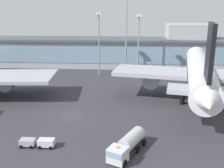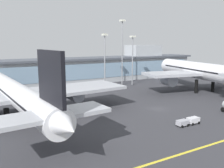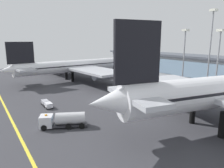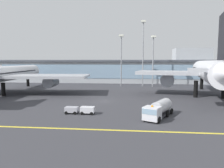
{
  "view_description": "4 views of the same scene",
  "coord_description": "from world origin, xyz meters",
  "px_view_note": "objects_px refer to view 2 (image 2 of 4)",
  "views": [
    {
      "loc": [
        11.83,
        -50.93,
        21.92
      ],
      "look_at": [
        8.24,
        5.48,
        5.49
      ],
      "focal_mm": 42.83,
      "sensor_mm": 36.0,
      "label": 1
    },
    {
      "loc": [
        -40.85,
        -47.11,
        17.17
      ],
      "look_at": [
        -9.34,
        7.48,
        6.26
      ],
      "focal_mm": 38.82,
      "sensor_mm": 36.0,
      "label": 2
    },
    {
      "loc": [
        49.0,
        -27.15,
        16.63
      ],
      "look_at": [
        2.01,
        3.81,
        4.79
      ],
      "focal_mm": 33.49,
      "sensor_mm": 36.0,
      "label": 3
    },
    {
      "loc": [
        7.46,
        -52.04,
        9.96
      ],
      "look_at": [
        1.05,
        10.25,
        3.29
      ],
      "focal_mm": 34.39,
      "sensor_mm": 36.0,
      "label": 4
    }
  ],
  "objects_px": {
    "apron_light_mast_west": "(133,52)",
    "apron_light_mast_centre": "(122,43)",
    "apron_light_mast_east": "(105,52)",
    "baggage_tug_near": "(188,121)",
    "airliner_near_left": "(16,94)",
    "airliner_near_right": "(200,71)"
  },
  "relations": [
    {
      "from": "apron_light_mast_west",
      "to": "apron_light_mast_centre",
      "type": "bearing_deg",
      "value": 156.44
    },
    {
      "from": "apron_light_mast_east",
      "to": "apron_light_mast_centre",
      "type": "bearing_deg",
      "value": 8.62
    },
    {
      "from": "apron_light_mast_centre",
      "to": "baggage_tug_near",
      "type": "bearing_deg",
      "value": -105.93
    },
    {
      "from": "airliner_near_left",
      "to": "baggage_tug_near",
      "type": "xyz_separation_m",
      "value": [
        30.45,
        -21.79,
        -5.05
      ]
    },
    {
      "from": "airliner_near_left",
      "to": "apron_light_mast_centre",
      "type": "xyz_separation_m",
      "value": [
        44.0,
        25.65,
        10.82
      ]
    },
    {
      "from": "baggage_tug_near",
      "to": "apron_light_mast_east",
      "type": "xyz_separation_m",
      "value": [
        4.99,
        46.15,
        12.78
      ]
    },
    {
      "from": "airliner_near_left",
      "to": "apron_light_mast_east",
      "type": "distance_m",
      "value": 43.69
    },
    {
      "from": "airliner_near_left",
      "to": "apron_light_mast_centre",
      "type": "bearing_deg",
      "value": -64.13
    },
    {
      "from": "apron_light_mast_centre",
      "to": "apron_light_mast_east",
      "type": "distance_m",
      "value": 9.19
    },
    {
      "from": "airliner_near_right",
      "to": "baggage_tug_near",
      "type": "xyz_separation_m",
      "value": [
        -31.07,
        -23.92,
        -6.33
      ]
    },
    {
      "from": "airliner_near_left",
      "to": "baggage_tug_near",
      "type": "height_order",
      "value": "airliner_near_left"
    },
    {
      "from": "baggage_tug_near",
      "to": "airliner_near_left",
      "type": "bearing_deg",
      "value": 145.11
    },
    {
      "from": "airliner_near_right",
      "to": "apron_light_mast_centre",
      "type": "relative_size",
      "value": 1.99
    },
    {
      "from": "apron_light_mast_west",
      "to": "apron_light_mast_east",
      "type": "xyz_separation_m",
      "value": [
        -12.38,
        0.37,
        0.3
      ]
    },
    {
      "from": "airliner_near_left",
      "to": "airliner_near_right",
      "type": "distance_m",
      "value": 61.57
    },
    {
      "from": "airliner_near_left",
      "to": "baggage_tug_near",
      "type": "bearing_deg",
      "value": -129.96
    },
    {
      "from": "airliner_near_left",
      "to": "apron_light_mast_west",
      "type": "height_order",
      "value": "apron_light_mast_west"
    },
    {
      "from": "apron_light_mast_west",
      "to": "apron_light_mast_east",
      "type": "bearing_deg",
      "value": 178.28
    },
    {
      "from": "airliner_near_right",
      "to": "airliner_near_left",
      "type": "bearing_deg",
      "value": 102.84
    },
    {
      "from": "apron_light_mast_centre",
      "to": "apron_light_mast_east",
      "type": "relative_size",
      "value": 1.27
    },
    {
      "from": "airliner_near_right",
      "to": "apron_light_mast_west",
      "type": "xyz_separation_m",
      "value": [
        -13.7,
        21.86,
        6.15
      ]
    },
    {
      "from": "baggage_tug_near",
      "to": "apron_light_mast_west",
      "type": "height_order",
      "value": "apron_light_mast_west"
    }
  ]
}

